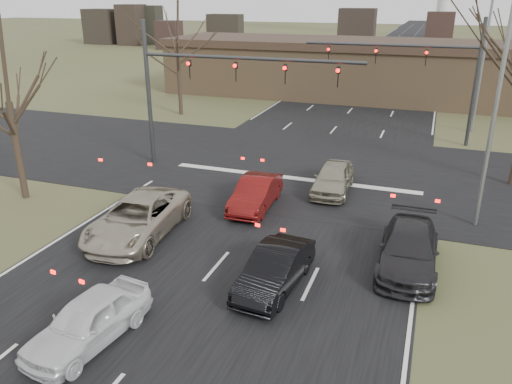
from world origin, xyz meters
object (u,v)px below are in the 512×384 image
Objects in this scene: building at (386,70)px; car_silver_suv at (138,218)px; car_white_sedan at (88,320)px; mast_arm_far at (430,66)px; car_silver_ahead at (333,178)px; car_charcoal_sedan at (409,249)px; mast_arm_near at (200,78)px; streetlight_right_far at (481,52)px; car_black_hatch at (275,269)px; car_red_ahead at (256,193)px; streetlight_right_near at (493,94)px.

car_silver_suv is (-6.00, -33.74, -1.86)m from building.
car_white_sedan is (2.35, -6.29, -0.11)m from car_silver_suv.
mast_arm_far is 2.59× the size of car_silver_ahead.
mast_arm_far is at bearing 90.40° from car_charcoal_sedan.
car_silver_suv reaches higher than car_charcoal_sedan.
streetlight_right_far is (14.55, 14.00, 0.51)m from mast_arm_near.
car_white_sedan is at bearing -138.64° from car_charcoal_sedan.
building is 35.65m from car_black_hatch.
building reaches higher than car_silver_suv.
mast_arm_far is at bearing 62.64° from car_red_ahead.
car_red_ahead is at bearing 154.02° from car_charcoal_sedan.
car_black_hatch is (-6.41, -7.59, -4.90)m from streetlight_right_near.
car_black_hatch is (4.07, 4.44, 0.00)m from car_white_sedan.
building is 3.50× the size of mast_arm_near.
streetlight_right_far is (3.14, 4.00, 0.57)m from mast_arm_far.
car_white_sedan is 0.94× the size of car_silver_ahead.
mast_arm_near is at bearing 130.53° from car_black_hatch.
streetlight_right_near is at bearing -17.45° from car_silver_ahead.
mast_arm_far is 1.11× the size of streetlight_right_far.
car_red_ahead is at bearing 46.72° from car_silver_suv.
car_white_sedan is at bearing -108.23° from car_silver_ahead.
streetlight_right_far is 26.79m from car_silver_suv.
car_white_sedan is 0.97× the size of car_black_hatch.
streetlight_right_near is 2.39× the size of car_black_hatch.
mast_arm_far is 26.59m from car_white_sedan.
mast_arm_far is 13.28m from streetlight_right_near.
streetlight_right_near reaches higher than car_red_ahead.
mast_arm_far is 2.74× the size of car_white_sedan.
mast_arm_near is at bearing 146.08° from car_charcoal_sedan.
car_silver_suv reaches higher than car_silver_ahead.
car_charcoal_sedan reaches higher than car_red_ahead.
streetlight_right_near is at bearing -12.05° from mast_arm_near.
car_charcoal_sedan is (10.50, 1.04, -0.08)m from car_silver_suv.
streetlight_right_near reaches higher than mast_arm_near.
building reaches higher than car_silver_ahead.
mast_arm_far reaches higher than car_charcoal_sedan.
car_white_sedan is 10.97m from car_charcoal_sedan.
car_silver_suv is 10.55m from car_charcoal_sedan.
car_silver_ahead is at bearing 121.40° from car_charcoal_sedan.
car_black_hatch is at bearing -100.37° from mast_arm_far.
car_silver_ahead is at bearing 81.35° from car_white_sedan.
building is 26.14m from mast_arm_near.
car_black_hatch is (0.42, -35.59, -1.97)m from building.
mast_arm_near is 14.69m from car_charcoal_sedan.
mast_arm_far is at bearing -74.42° from building.
mast_arm_near reaches higher than car_silver_ahead.
car_silver_suv is at bearing -174.96° from car_charcoal_sedan.
car_red_ahead is at bearing -114.92° from mast_arm_far.
mast_arm_near is at bearing 167.95° from streetlight_right_near.
car_silver_suv is 6.72m from car_white_sedan.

